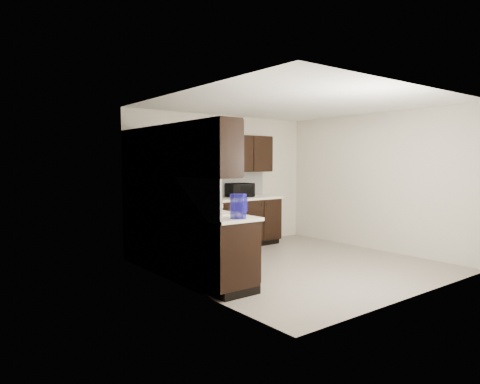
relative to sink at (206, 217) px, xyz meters
name	(u,v)px	position (x,y,z in m)	size (l,w,h in m)	color
floor	(296,265)	(1.68, 0.01, -0.88)	(4.00, 4.00, 0.00)	gray
ceiling	(297,104)	(1.68, 0.01, 1.62)	(4.00, 4.00, 0.00)	white
wall_back	(222,181)	(1.68, 2.01, 0.37)	(4.00, 0.02, 2.50)	beige
wall_left	(184,190)	(-0.32, 0.01, 0.37)	(0.02, 4.00, 2.50)	beige
wall_right	(374,182)	(3.68, 0.01, 0.37)	(0.02, 4.00, 2.50)	beige
wall_front	(417,192)	(1.68, -1.99, 0.37)	(4.00, 0.02, 2.50)	beige
lower_cabinets	(203,236)	(0.67, 1.12, -0.47)	(3.00, 2.80, 0.90)	black
countertop	(203,205)	(0.67, 1.12, 0.04)	(3.03, 2.83, 0.04)	white
backsplash	(185,189)	(0.46, 1.33, 0.30)	(3.00, 2.80, 0.48)	white
upper_cabinets	(195,152)	(0.58, 1.22, 0.89)	(3.00, 2.80, 0.70)	black
dishwasher	(209,224)	(0.98, 1.42, -0.33)	(0.58, 0.04, 0.78)	#EBE5C1
sink	(206,217)	(0.00, 0.00, 0.00)	(0.54, 0.82, 0.42)	#EBE5C1
microwave	(240,190)	(1.92, 1.76, 0.19)	(0.48, 0.33, 0.27)	black
soap_bottle_a	(206,204)	(0.20, 0.32, 0.15)	(0.08, 0.08, 0.18)	gray
soap_bottle_b	(182,201)	(-0.11, 0.43, 0.19)	(0.10, 0.10, 0.27)	gray
toaster_oven	(144,196)	(-0.07, 1.74, 0.18)	(0.37, 0.28, 0.23)	#B3B3B6
storage_bin	(193,205)	(-0.03, 0.27, 0.15)	(0.48, 0.35, 0.19)	silver
blue_pitcher	(238,206)	(0.01, -0.69, 0.21)	(0.20, 0.20, 0.29)	navy
teal_tumbler	(166,197)	(0.13, 1.36, 0.17)	(0.10, 0.10, 0.23)	#0C788D
paper_towel_roll	(172,196)	(0.14, 1.18, 0.20)	(0.13, 0.13, 0.28)	white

